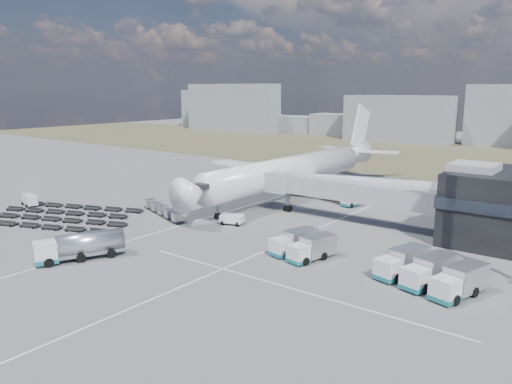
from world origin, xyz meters
The scene contains 14 objects.
ground centered at (0.00, 0.00, 0.00)m, with size 420.00×420.00×0.00m, color #565659.
grass_strip centered at (0.00, 110.00, 0.01)m, with size 420.00×90.00×0.01m, color #473D2A.
lane_markings centered at (9.77, 3.00, 0.01)m, with size 47.12×110.00×0.01m.
jet_bridge centered at (15.90, 20.42, 5.05)m, with size 30.30×3.80×7.05m.
airliner centered at (0.00, 32.38, 5.29)m, with size 51.59×64.53×17.62m.
skyline centered at (-19.89, 149.89, 9.23)m, with size 291.52×23.89×23.48m.
fuel_tanker centered at (-0.51, -16.29, 1.74)m, with size 6.95×10.93×3.48m.
pushback_tug centered at (4.00, 7.94, 0.79)m, with size 3.56×2.00×1.57m, color silver.
utility_van centered at (-33.72, -4.80, 1.07)m, with size 3.95×1.79×2.14m, color silver.
catering_truck centered at (13.33, 31.75, 1.30)m, with size 3.09×5.83×2.55m.
service_trucks_near centered at (21.06, 1.76, 1.50)m, with size 7.19×8.01×2.75m.
service_trucks_far centered at (37.19, 1.83, 1.60)m, with size 11.34×9.73×2.95m.
uld_row centered at (-8.99, 5.17, 0.92)m, with size 13.76×6.08×1.55m.
baggage_dollies centered at (-22.16, -6.63, 0.36)m, with size 29.67×22.87×0.73m.
Camera 1 is at (53.38, -50.37, 21.07)m, focal length 35.00 mm.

